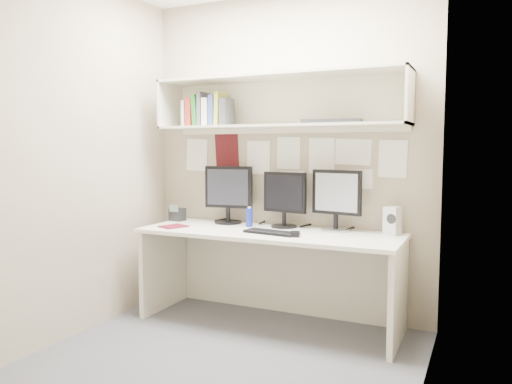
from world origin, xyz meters
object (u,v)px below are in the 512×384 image
at_px(monitor_center, 285,197).
at_px(keyboard, 271,232).
at_px(speaker, 392,221).
at_px(desk, 269,278).
at_px(monitor_right, 336,198).
at_px(desk_phone, 177,214).
at_px(monitor_left, 228,192).
at_px(maroon_notebook, 174,226).

xyz_separation_m(monitor_center, keyboard, (0.03, -0.33, -0.23)).
relative_size(keyboard, speaker, 1.98).
xyz_separation_m(desk, monitor_right, (0.46, 0.22, 0.62)).
relative_size(desk, keyboard, 4.90).
bearing_deg(keyboard, desk_phone, 173.33).
bearing_deg(desk, desk_phone, 170.57).
relative_size(keyboard, desk_phone, 2.84).
height_order(monitor_right, desk_phone, monitor_right).
relative_size(monitor_left, monitor_right, 1.03).
relative_size(desk, monitor_center, 4.55).
bearing_deg(desk_phone, desk, -5.00).
distance_m(speaker, maroon_notebook, 1.69).
bearing_deg(maroon_notebook, desk_phone, 139.61).
distance_m(monitor_left, maroon_notebook, 0.54).
bearing_deg(desk_phone, maroon_notebook, -56.69).
bearing_deg(monitor_right, desk_phone, -166.63).
xyz_separation_m(monitor_right, desk_phone, (-1.40, -0.06, -0.20)).
xyz_separation_m(desk, monitor_center, (0.04, 0.22, 0.61)).
distance_m(desk, desk_phone, 1.04).
xyz_separation_m(monitor_right, keyboard, (-0.40, -0.33, -0.24)).
relative_size(desk, speaker, 9.71).
bearing_deg(desk_phone, keyboard, -10.59).
distance_m(desk, speaker, 1.02).
xyz_separation_m(monitor_left, speaker, (1.35, 0.00, -0.16)).
bearing_deg(monitor_right, monitor_left, -169.21).
height_order(monitor_center, monitor_right, monitor_right).
distance_m(monitor_left, desk_phone, 0.52).
bearing_deg(monitor_left, keyboard, -39.28).
bearing_deg(keyboard, monitor_left, 156.39).
bearing_deg(monitor_center, monitor_right, 9.65).
relative_size(monitor_right, speaker, 2.25).
bearing_deg(monitor_center, monitor_left, -170.32).
distance_m(monitor_center, maroon_notebook, 0.92).
distance_m(keyboard, speaker, 0.89).
distance_m(monitor_left, keyboard, 0.68).
bearing_deg(maroon_notebook, monitor_right, 37.51).
xyz_separation_m(keyboard, maroon_notebook, (-0.83, -0.04, -0.00)).
bearing_deg(speaker, monitor_right, -161.63).
xyz_separation_m(maroon_notebook, desk_phone, (-0.17, 0.31, 0.05)).
bearing_deg(monitor_left, desk, -32.36).
bearing_deg(monitor_left, speaker, -7.18).
bearing_deg(maroon_notebook, desk, 31.86).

